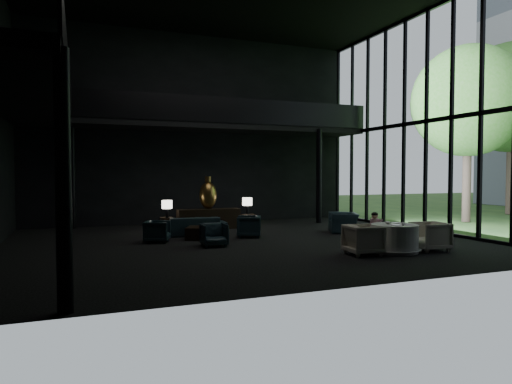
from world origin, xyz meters
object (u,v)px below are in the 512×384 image
object	(u,v)px
dining_chair_east	(430,233)
child	(375,222)
window_armchair	(343,219)
table_lamp_right	(247,202)
lounge_armchair_east	(249,225)
dining_table	(394,240)
side_table_left	(167,224)
coffee_table	(201,233)
lounge_armchair_west	(157,231)
dining_chair_west	(364,236)
console	(209,219)
side_table_right	(249,221)
dining_chair_north	(380,236)
table_lamp_left	(167,205)
sofa	(194,222)
lounge_armchair_south	(214,234)
bronze_urn	(208,195)

from	to	relation	value
dining_chair_east	child	xyz separation A→B (m)	(-1.04, 1.07, 0.24)
window_armchair	table_lamp_right	bearing A→B (deg)	-114.13
lounge_armchair_east	dining_table	xyz separation A→B (m)	(2.65, -4.13, -0.07)
side_table_left	table_lamp_right	distance (m)	3.28
side_table_left	dining_table	distance (m)	8.38
dining_chair_east	dining_table	bearing A→B (deg)	-90.70
side_table_left	coffee_table	bearing A→B (deg)	-75.42
lounge_armchair_west	child	bearing A→B (deg)	-98.50
dining_table	dining_chair_west	bearing A→B (deg)	-177.65
console	dining_table	bearing A→B (deg)	-63.89
side_table_right	coffee_table	bearing A→B (deg)	-136.17
lounge_armchair_east	dining_chair_east	distance (m)	5.67
table_lamp_right	coffee_table	size ratio (longest dim) A/B	0.73
dining_chair_east	dining_chair_north	bearing A→B (deg)	-129.14
table_lamp_left	sofa	bearing A→B (deg)	-66.16
side_table_right	coffee_table	distance (m)	3.52
dining_chair_north	side_table_right	bearing A→B (deg)	-55.97
window_armchair	lounge_armchair_south	bearing A→B (deg)	-52.46
lounge_armchair_south	table_lamp_right	bearing A→B (deg)	60.77
dining_table	dining_chair_east	world-z (taller)	dining_chair_east
side_table_left	table_lamp_left	world-z (taller)	table_lamp_left
dining_table	bronze_urn	bearing A→B (deg)	115.76
sofa	coffee_table	bearing A→B (deg)	96.06
console	coffee_table	size ratio (longest dim) A/B	2.69
table_lamp_left	dining_chair_east	world-z (taller)	table_lamp_left
sofa	dining_chair_north	bearing A→B (deg)	140.06
sofa	lounge_armchair_west	xyz separation A→B (m)	(-1.41, -1.13, -0.10)
lounge_armchair_east	window_armchair	size ratio (longest dim) A/B	0.73
side_table_left	side_table_right	world-z (taller)	side_table_right
console	child	distance (m)	6.70
console	coffee_table	bearing A→B (deg)	-110.75
sofa	child	world-z (taller)	child
window_armchair	child	bearing A→B (deg)	7.44
lounge_armchair_east	lounge_armchair_south	world-z (taller)	lounge_armchair_east
table_lamp_left	window_armchair	size ratio (longest dim) A/B	0.58
table_lamp_left	dining_table	bearing A→B (deg)	-53.71
table_lamp_right	dining_table	world-z (taller)	table_lamp_right
side_table_left	dining_chair_east	size ratio (longest dim) A/B	0.51
bronze_urn	window_armchair	world-z (taller)	bronze_urn
lounge_armchair_west	coffee_table	distance (m)	1.45
table_lamp_right	lounge_armchair_east	xyz separation A→B (m)	(-0.95, -2.72, -0.57)
coffee_table	dining_chair_west	bearing A→B (deg)	-53.12
coffee_table	dining_chair_east	bearing A→B (deg)	-39.60
sofa	table_lamp_left	bearing A→B (deg)	-61.11
table_lamp_right	coffee_table	bearing A→B (deg)	-134.36
side_table_right	lounge_armchair_west	world-z (taller)	lounge_armchair_west
dining_chair_north	lounge_armchair_south	bearing A→B (deg)	-6.38
lounge_armchair_south	dining_chair_east	world-z (taller)	dining_chair_east
table_lamp_left	coffee_table	distance (m)	2.62
table_lamp_right	lounge_armchair_south	size ratio (longest dim) A/B	0.93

